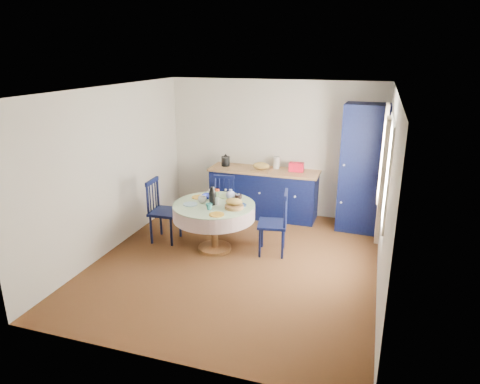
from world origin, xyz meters
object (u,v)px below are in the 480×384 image
(mug_c, at_px, (238,197))
(cobalt_bowl, at_px, (209,196))
(kitchen_counter, at_px, (264,192))
(chair_left, at_px, (162,210))
(dining_table, at_px, (215,212))
(chair_far, at_px, (223,202))
(mug_a, at_px, (202,200))
(mug_d, at_px, (212,193))
(chair_right, at_px, (275,222))
(pantry_cabinet, at_px, (364,169))
(mug_b, at_px, (209,207))

(mug_c, bearing_deg, cobalt_bowl, -173.42)
(kitchen_counter, height_order, chair_left, kitchen_counter)
(dining_table, distance_m, chair_far, 0.95)
(dining_table, bearing_deg, kitchen_counter, 78.29)
(mug_a, bearing_deg, mug_c, 31.86)
(mug_d, distance_m, cobalt_bowl, 0.14)
(dining_table, height_order, chair_far, dining_table)
(chair_right, xyz_separation_m, cobalt_bowl, (-1.11, 0.07, 0.28))
(pantry_cabinet, distance_m, mug_d, 2.60)
(dining_table, height_order, mug_b, dining_table)
(mug_b, distance_m, mug_c, 0.61)
(kitchen_counter, relative_size, pantry_cabinet, 0.93)
(pantry_cabinet, height_order, mug_c, pantry_cabinet)
(pantry_cabinet, bearing_deg, dining_table, -140.94)
(chair_left, relative_size, chair_right, 1.03)
(pantry_cabinet, distance_m, mug_b, 2.77)
(chair_far, bearing_deg, cobalt_bowl, -95.93)
(kitchen_counter, distance_m, cobalt_bowl, 1.55)
(cobalt_bowl, bearing_deg, kitchen_counter, 69.38)
(mug_a, xyz_separation_m, mug_c, (0.49, 0.30, -0.01))
(mug_b, bearing_deg, mug_a, 131.03)
(pantry_cabinet, xyz_separation_m, mug_b, (-2.09, -1.79, -0.28))
(dining_table, distance_m, cobalt_bowl, 0.34)
(chair_far, xyz_separation_m, mug_b, (0.22, -1.16, 0.34))
(chair_left, bearing_deg, pantry_cabinet, -67.66)
(chair_left, height_order, chair_far, chair_left)
(dining_table, relative_size, chair_right, 1.26)
(chair_right, height_order, cobalt_bowl, chair_right)
(chair_right, distance_m, mug_c, 0.71)
(kitchen_counter, distance_m, pantry_cabinet, 1.87)
(mug_c, height_order, cobalt_bowl, mug_c)
(chair_far, distance_m, chair_right, 1.35)
(mug_b, relative_size, mug_c, 0.87)
(mug_b, xyz_separation_m, cobalt_bowl, (-0.20, 0.49, -0.02))
(pantry_cabinet, height_order, mug_b, pantry_cabinet)
(kitchen_counter, xyz_separation_m, chair_far, (-0.55, -0.75, -0.01))
(kitchen_counter, distance_m, mug_b, 1.96)
(mug_c, bearing_deg, kitchen_counter, 87.67)
(chair_right, xyz_separation_m, mug_a, (-1.11, -0.18, 0.30))
(pantry_cabinet, relative_size, mug_b, 21.75)
(chair_left, xyz_separation_m, chair_right, (1.86, 0.08, -0.02))
(kitchen_counter, xyz_separation_m, mug_d, (-0.54, -1.28, 0.34))
(chair_far, xyz_separation_m, mug_c, (0.49, -0.62, 0.34))
(kitchen_counter, height_order, chair_right, kitchen_counter)
(pantry_cabinet, distance_m, cobalt_bowl, 2.66)
(kitchen_counter, xyz_separation_m, mug_a, (-0.54, -1.67, 0.34))
(kitchen_counter, bearing_deg, dining_table, -101.32)
(mug_b, bearing_deg, chair_left, 160.74)
(mug_d, bearing_deg, mug_c, -9.62)
(chair_right, relative_size, mug_d, 9.75)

